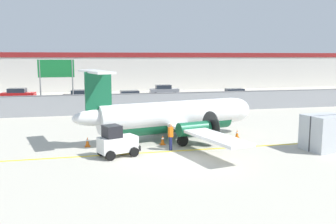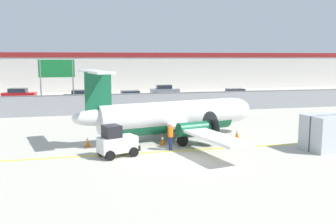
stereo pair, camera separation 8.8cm
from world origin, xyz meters
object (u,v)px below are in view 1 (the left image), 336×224
at_px(traffic_cone_far_left, 87,142).
at_px(parked_car_0, 18,94).
at_px(commuter_airplane, 174,117).
at_px(cargo_container, 325,133).
at_px(baggage_tug, 117,142).
at_px(ground_crew_worker, 171,135).
at_px(highway_sign, 56,73).
at_px(traffic_cone_near_left, 163,140).
at_px(parked_car_4, 234,95).
at_px(traffic_cone_near_right, 237,134).
at_px(parked_car_2, 129,97).
at_px(parked_car_3, 164,90).
at_px(parked_car_1, 80,96).

distance_m(traffic_cone_far_left, parked_car_0, 29.11).
relative_size(commuter_airplane, cargo_container, 5.93).
xyz_separation_m(baggage_tug, parked_car_0, (-9.86, 30.80, 0.04)).
xyz_separation_m(commuter_airplane, ground_crew_worker, (-1.03, -3.09, -0.65)).
xyz_separation_m(traffic_cone_far_left, highway_sign, (-2.63, 15.72, 3.83)).
distance_m(baggage_tug, traffic_cone_near_left, 4.00).
bearing_deg(parked_car_0, traffic_cone_far_left, -67.25).
distance_m(commuter_airplane, parked_car_4, 23.76).
bearing_deg(traffic_cone_near_left, traffic_cone_near_right, 6.87).
bearing_deg(parked_car_0, parked_car_2, -20.44).
relative_size(baggage_tug, ground_crew_worker, 1.51).
relative_size(traffic_cone_near_left, parked_car_3, 0.15).
distance_m(traffic_cone_near_right, parked_car_3, 29.21).
bearing_deg(traffic_cone_near_right, traffic_cone_far_left, -179.55).
bearing_deg(highway_sign, parked_car_4, 13.17).
distance_m(cargo_container, traffic_cone_near_left, 10.26).
distance_m(baggage_tug, traffic_cone_far_left, 3.36).
xyz_separation_m(ground_crew_worker, traffic_cone_near_right, (5.44, 2.22, -0.64)).
bearing_deg(parked_car_4, baggage_tug, 56.15).
height_order(cargo_container, traffic_cone_far_left, cargo_container).
distance_m(commuter_airplane, parked_car_0, 30.52).
xyz_separation_m(ground_crew_worker, highway_sign, (-7.67, 17.86, 3.19)).
distance_m(traffic_cone_near_left, parked_car_3, 30.63).
relative_size(traffic_cone_far_left, parked_car_0, 0.15).
distance_m(commuter_airplane, traffic_cone_far_left, 6.27).
bearing_deg(parked_car_2, baggage_tug, 80.45).
bearing_deg(traffic_cone_far_left, traffic_cone_near_right, 0.45).
relative_size(traffic_cone_far_left, parked_car_3, 0.15).
height_order(baggage_tug, ground_crew_worker, baggage_tug).
bearing_deg(baggage_tug, cargo_container, -26.50).
height_order(traffic_cone_far_left, parked_car_3, parked_car_3).
xyz_separation_m(traffic_cone_near_left, parked_car_1, (-5.22, 23.93, 0.58)).
distance_m(parked_car_2, highway_sign, 10.19).
bearing_deg(traffic_cone_near_left, parked_car_0, 114.69).
bearing_deg(traffic_cone_far_left, parked_car_4, 47.45).
relative_size(ground_crew_worker, traffic_cone_near_right, 2.66).
xyz_separation_m(commuter_airplane, parked_car_0, (-14.29, 26.96, -0.71)).
bearing_deg(highway_sign, parked_car_2, 33.29).
bearing_deg(baggage_tug, highway_sign, 82.73).
relative_size(parked_car_0, parked_car_2, 1.03).
bearing_deg(traffic_cone_near_right, parked_car_4, 67.39).
bearing_deg(parked_car_4, traffic_cone_near_right, 69.95).
bearing_deg(parked_car_4, parked_car_3, -46.37).
xyz_separation_m(baggage_tug, parked_car_1, (-1.98, 26.22, 0.04)).
distance_m(commuter_airplane, traffic_cone_near_left, 2.34).
height_order(baggage_tug, traffic_cone_far_left, baggage_tug).
bearing_deg(traffic_cone_far_left, ground_crew_worker, -22.98).
height_order(baggage_tug, parked_car_0, baggage_tug).
xyz_separation_m(baggage_tug, cargo_container, (12.77, -1.42, 0.24)).
relative_size(traffic_cone_near_left, parked_car_1, 0.15).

